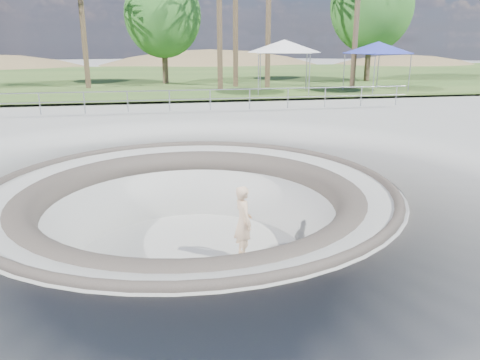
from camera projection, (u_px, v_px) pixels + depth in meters
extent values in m
plane|color=#9FA09B|center=(191.00, 187.00, 11.72)|extent=(180.00, 180.00, 0.00)
torus|color=#9FA09B|center=(193.00, 259.00, 12.29)|extent=(14.00, 14.00, 4.00)
cylinder|color=#9FA09B|center=(193.00, 257.00, 12.28)|extent=(6.60, 6.60, 0.10)
torus|color=#4C463D|center=(191.00, 187.00, 11.73)|extent=(10.24, 10.24, 0.24)
torus|color=#4C463D|center=(191.00, 203.00, 11.85)|extent=(8.91, 8.91, 0.81)
cube|color=#355622|center=(160.00, 77.00, 43.66)|extent=(180.00, 36.00, 0.12)
ellipsoid|color=brown|center=(211.00, 117.00, 71.87)|extent=(61.60, 44.00, 28.60)
ellipsoid|color=brown|center=(401.00, 103.00, 68.38)|extent=(42.00, 30.00, 19.50)
cylinder|color=gray|center=(169.00, 91.00, 22.68)|extent=(25.00, 0.05, 0.05)
cylinder|color=gray|center=(170.00, 100.00, 22.81)|extent=(25.00, 0.05, 0.05)
cube|color=olive|center=(243.00, 257.00, 12.04)|extent=(0.81, 0.31, 0.02)
cylinder|color=#BABBBF|center=(243.00, 258.00, 12.05)|extent=(0.05, 0.17, 0.03)
cylinder|color=#BABBBF|center=(243.00, 258.00, 12.05)|extent=(0.05, 0.17, 0.03)
cylinder|color=beige|center=(243.00, 258.00, 12.05)|extent=(0.06, 0.04, 0.06)
cylinder|color=beige|center=(243.00, 258.00, 12.05)|extent=(0.06, 0.04, 0.06)
cylinder|color=beige|center=(243.00, 258.00, 12.05)|extent=(0.06, 0.04, 0.06)
cylinder|color=beige|center=(243.00, 258.00, 12.05)|extent=(0.06, 0.04, 0.06)
imported|color=beige|center=(243.00, 222.00, 11.76)|extent=(0.57, 0.76, 1.89)
cylinder|color=gray|center=(266.00, 76.00, 27.84)|extent=(0.06, 0.06, 2.40)
cylinder|color=gray|center=(315.00, 75.00, 28.38)|extent=(0.06, 0.06, 2.40)
cylinder|color=gray|center=(255.00, 72.00, 30.72)|extent=(0.06, 0.06, 2.40)
cylinder|color=gray|center=(299.00, 72.00, 31.26)|extent=(0.06, 0.06, 2.40)
cube|color=white|center=(284.00, 52.00, 29.17)|extent=(4.01, 4.01, 0.08)
cone|color=white|center=(284.00, 46.00, 29.06)|extent=(6.26, 6.26, 0.76)
cylinder|color=gray|center=(365.00, 75.00, 29.02)|extent=(0.06, 0.06, 2.31)
cylinder|color=gray|center=(408.00, 74.00, 29.54)|extent=(0.06, 0.06, 2.31)
cylinder|color=gray|center=(346.00, 72.00, 31.80)|extent=(0.06, 0.06, 2.31)
cylinder|color=gray|center=(386.00, 71.00, 32.32)|extent=(0.06, 0.06, 2.31)
cube|color=#2D38A5|center=(378.00, 53.00, 30.31)|extent=(3.88, 3.88, 0.08)
cone|color=#2D38A5|center=(378.00, 47.00, 30.20)|extent=(6.02, 6.02, 0.74)
cylinder|color=brown|center=(83.00, 32.00, 31.81)|extent=(0.36, 0.36, 7.78)
cylinder|color=brown|center=(219.00, 14.00, 30.71)|extent=(0.36, 0.36, 9.98)
cylinder|color=brown|center=(235.00, 18.00, 32.66)|extent=(0.36, 0.36, 9.61)
cylinder|color=brown|center=(269.00, 5.00, 31.80)|extent=(0.36, 0.36, 11.31)
cylinder|color=brown|center=(357.00, 14.00, 31.68)|extent=(0.36, 0.36, 10.07)
cylinder|color=brown|center=(165.00, 53.00, 35.70)|extent=(0.44, 0.44, 4.78)
ellipsoid|color=#366823|center=(163.00, 15.00, 34.92)|extent=(5.71, 5.19, 6.23)
cylinder|color=brown|center=(369.00, 48.00, 37.84)|extent=(0.44, 0.44, 5.52)
ellipsoid|color=#366823|center=(372.00, 6.00, 36.93)|extent=(6.59, 5.99, 7.19)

